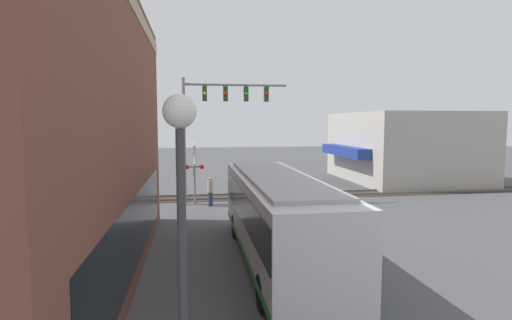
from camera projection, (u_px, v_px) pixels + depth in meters
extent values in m
plane|color=#4C4C4F|center=(302.00, 216.00, 21.36)|extent=(120.00, 120.00, 0.00)
cube|color=black|center=(136.00, 228.00, 12.51)|extent=(13.79, 0.12, 2.20)
cube|color=#B2ADA3|center=(404.00, 147.00, 34.54)|extent=(11.73, 9.68, 5.84)
cube|color=navy|center=(345.00, 151.00, 33.72)|extent=(8.21, 1.20, 0.80)
cube|color=silver|center=(277.00, 214.00, 14.28)|extent=(10.97, 2.55, 2.61)
cube|color=black|center=(277.00, 204.00, 14.24)|extent=(10.75, 2.59, 1.10)
cube|color=#288438|center=(277.00, 245.00, 14.38)|extent=(10.75, 2.58, 0.24)
cube|color=#A5A8AA|center=(277.00, 177.00, 14.15)|extent=(9.32, 2.17, 0.12)
cylinder|color=black|center=(261.00, 225.00, 17.62)|extent=(1.00, 2.57, 1.00)
cylinder|color=black|center=(305.00, 290.00, 10.77)|extent=(1.00, 2.57, 1.00)
cylinder|color=gray|center=(184.00, 142.00, 24.09)|extent=(0.20, 0.20, 7.69)
cylinder|color=gray|center=(236.00, 85.00, 24.25)|extent=(0.16, 6.30, 0.16)
cube|color=#284723|center=(205.00, 94.00, 24.01)|extent=(0.30, 0.27, 0.90)
sphere|color=yellow|center=(205.00, 93.00, 23.85)|extent=(0.20, 0.20, 0.20)
cube|color=#284723|center=(225.00, 94.00, 24.21)|extent=(0.30, 0.27, 0.90)
sphere|color=red|center=(226.00, 94.00, 24.04)|extent=(0.20, 0.20, 0.20)
cube|color=#284723|center=(246.00, 94.00, 24.40)|extent=(0.30, 0.27, 0.90)
sphere|color=green|center=(246.00, 94.00, 24.24)|extent=(0.20, 0.20, 0.20)
cube|color=#284723|center=(266.00, 94.00, 24.60)|extent=(0.30, 0.27, 0.90)
sphere|color=red|center=(267.00, 94.00, 24.44)|extent=(0.20, 0.20, 0.20)
cylinder|color=gray|center=(194.00, 175.00, 24.45)|extent=(0.14, 0.14, 3.60)
cube|color=white|center=(194.00, 154.00, 24.32)|extent=(1.41, 0.06, 1.41)
cube|color=white|center=(194.00, 154.00, 24.32)|extent=(1.41, 0.06, 1.41)
cylinder|color=#38383A|center=(194.00, 167.00, 24.40)|extent=(0.08, 0.90, 0.08)
sphere|color=red|center=(202.00, 167.00, 24.42)|extent=(0.28, 0.28, 0.28)
sphere|color=red|center=(187.00, 167.00, 24.28)|extent=(0.28, 0.28, 0.28)
cylinder|color=#38383A|center=(183.00, 313.00, 5.35)|extent=(0.12, 0.12, 4.94)
sphere|color=white|center=(180.00, 111.00, 5.10)|extent=(0.44, 0.44, 0.44)
cube|color=#332D28|center=(279.00, 196.00, 27.26)|extent=(2.60, 60.00, 0.03)
cube|color=#6B6056|center=(281.00, 197.00, 26.55)|extent=(0.07, 60.00, 0.15)
cube|color=#6B6056|center=(276.00, 193.00, 27.96)|extent=(0.07, 60.00, 0.15)
cube|color=black|center=(262.00, 178.00, 32.32)|extent=(4.42, 1.80, 0.57)
cube|color=black|center=(263.00, 170.00, 32.05)|extent=(2.43, 1.62, 0.68)
cylinder|color=black|center=(260.00, 178.00, 33.69)|extent=(0.64, 1.82, 0.64)
cylinder|color=black|center=(265.00, 183.00, 30.99)|extent=(0.64, 1.82, 0.64)
cylinder|color=#2D3351|center=(211.00, 199.00, 23.92)|extent=(0.28, 0.28, 0.84)
cylinder|color=#B2A58C|center=(210.00, 186.00, 23.84)|extent=(0.34, 0.34, 0.70)
sphere|color=tan|center=(210.00, 179.00, 23.80)|extent=(0.23, 0.23, 0.23)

